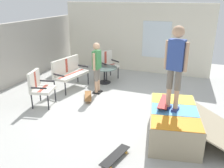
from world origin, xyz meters
TOP-DOWN VIEW (x-y plane):
  - ground_plane at (0.00, 0.00)m, footprint 12.00×12.00m
  - house_facade at (3.80, 0.49)m, footprint 0.23×6.00m
  - skate_ramp at (-0.81, -1.79)m, footprint 2.09×2.19m
  - patio_bench at (0.98, 1.95)m, footprint 1.33×0.77m
  - patio_chair_near_house at (2.44, 1.18)m, footprint 0.82×0.79m
  - patio_chair_by_wall at (-0.54, 2.01)m, footprint 0.73×0.68m
  - patio_table at (1.87, 1.03)m, footprint 0.90×0.90m
  - person_watching at (0.91, 0.88)m, footprint 0.48×0.24m
  - person_skater at (-0.83, -1.68)m, footprint 0.29×0.47m
  - skateboard_by_bench at (0.35, 0.94)m, footprint 0.80×0.54m
  - skateboard_spare at (-2.07, -0.85)m, footprint 0.82×0.37m
  - skateboard_on_ramp at (-0.68, -1.50)m, footprint 0.81×0.23m

SIDE VIEW (x-z plane):
  - ground_plane at x=0.00m, z-range -0.10..0.00m
  - skateboard_by_bench at x=0.35m, z-range 0.03..0.14m
  - skateboard_spare at x=-2.07m, z-range 0.03..0.14m
  - skate_ramp at x=-0.81m, z-range 0.00..0.66m
  - patio_table at x=1.87m, z-range 0.12..0.69m
  - patio_chair_near_house at x=2.44m, z-range 0.10..1.12m
  - patio_chair_by_wall at x=-0.54m, z-range 0.10..1.12m
  - patio_bench at x=0.98m, z-range 0.11..1.13m
  - skateboard_on_ramp at x=-0.68m, z-range 0.69..0.79m
  - person_watching at x=0.91m, z-range 0.13..1.76m
  - house_facade at x=3.80m, z-range 0.00..2.72m
  - person_skater at x=-0.83m, z-range 0.82..2.60m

